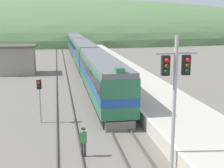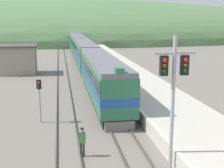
% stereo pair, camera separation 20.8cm
% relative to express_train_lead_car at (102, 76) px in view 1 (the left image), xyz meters
% --- Properties ---
extents(track_main, '(1.52, 180.00, 0.16)m').
position_rel_express_train_lead_car_xyz_m(track_main, '(0.00, 49.89, -2.28)').
color(track_main, '#4C443D').
rests_on(track_main, ground).
extents(track_siding, '(1.51, 180.00, 0.16)m').
position_rel_express_train_lead_car_xyz_m(track_siding, '(-3.87, 49.89, -2.28)').
color(track_siding, '#4C443D').
rests_on(track_siding, ground).
extents(platform, '(5.85, 140.00, 1.09)m').
position_rel_express_train_lead_car_xyz_m(platform, '(4.75, 29.89, -1.82)').
color(platform, '#BCB5A5').
rests_on(platform, ground).
extents(distant_hills, '(229.21, 103.14, 31.73)m').
position_rel_express_train_lead_car_xyz_m(distant_hills, '(0.00, 104.96, -2.36)').
color(distant_hills, '#517547').
rests_on(distant_hills, ground).
extents(station_shed, '(6.11, 4.61, 4.27)m').
position_rel_express_train_lead_car_xyz_m(station_shed, '(-10.49, 16.75, -0.20)').
color(station_shed, gray).
rests_on(station_shed, ground).
extents(express_train_lead_car, '(2.92, 19.85, 4.68)m').
position_rel_express_train_lead_car_xyz_m(express_train_lead_car, '(0.00, 0.00, 0.00)').
color(express_train_lead_car, black).
rests_on(express_train_lead_car, ground).
extents(carriage_second, '(2.91, 19.69, 4.32)m').
position_rel_express_train_lead_car_xyz_m(carriage_second, '(0.00, 20.88, -0.01)').
color(carriage_second, black).
rests_on(carriage_second, ground).
extents(carriage_third, '(2.91, 19.69, 4.32)m').
position_rel_express_train_lead_car_xyz_m(carriage_third, '(0.00, 41.45, -0.01)').
color(carriage_third, black).
rests_on(carriage_third, ground).
extents(carriage_fourth, '(2.91, 19.69, 4.32)m').
position_rel_express_train_lead_car_xyz_m(carriage_fourth, '(0.00, 62.01, -0.01)').
color(carriage_fourth, black).
rests_on(carriage_fourth, ground).
extents(carriage_fifth, '(2.91, 19.69, 4.32)m').
position_rel_express_train_lead_car_xyz_m(carriage_fifth, '(0.00, 82.58, -0.01)').
color(carriage_fifth, black).
rests_on(carriage_fifth, ground).
extents(signal_mast_main, '(2.20, 0.42, 7.30)m').
position_rel_express_train_lead_car_xyz_m(signal_mast_main, '(1.56, -15.92, 2.42)').
color(signal_mast_main, '#9E9EA3').
rests_on(signal_mast_main, ground).
extents(signal_post_siding, '(0.36, 0.42, 3.51)m').
position_rel_express_train_lead_car_xyz_m(signal_post_siding, '(-5.84, -6.56, 0.17)').
color(signal_post_siding, '#9E9EA3').
rests_on(signal_post_siding, ground).
extents(track_worker, '(0.41, 0.33, 1.79)m').
position_rel_express_train_lead_car_xyz_m(track_worker, '(-3.01, -13.32, -1.34)').
color(track_worker, '#2D2D33').
rests_on(track_worker, ground).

